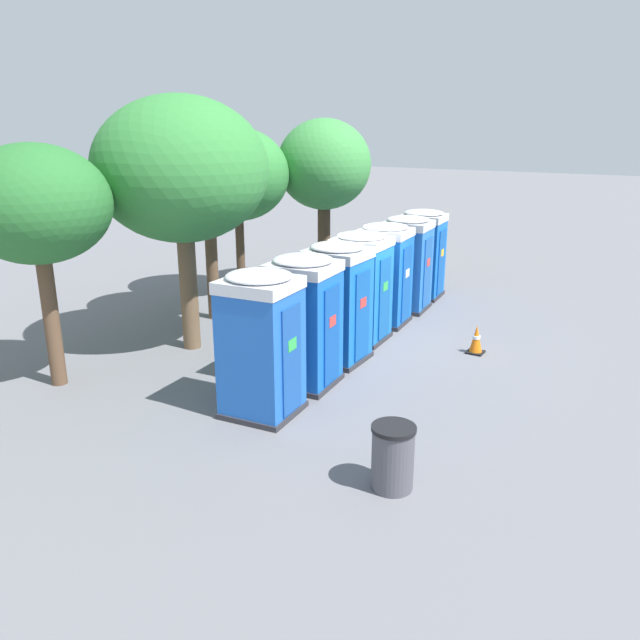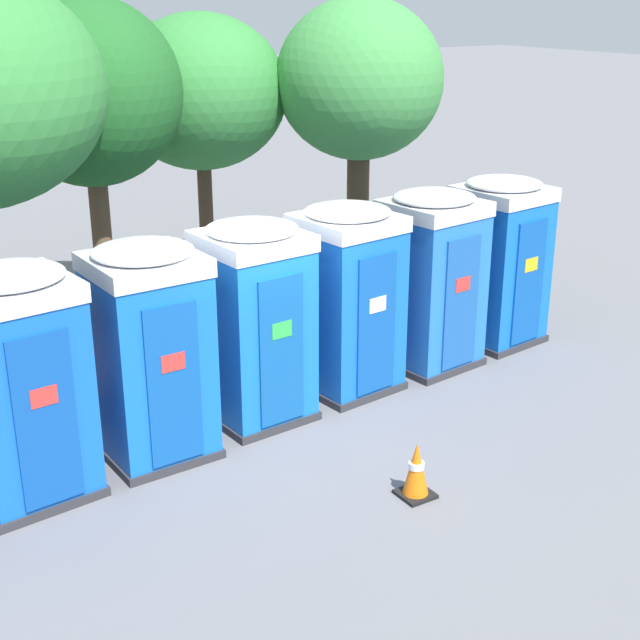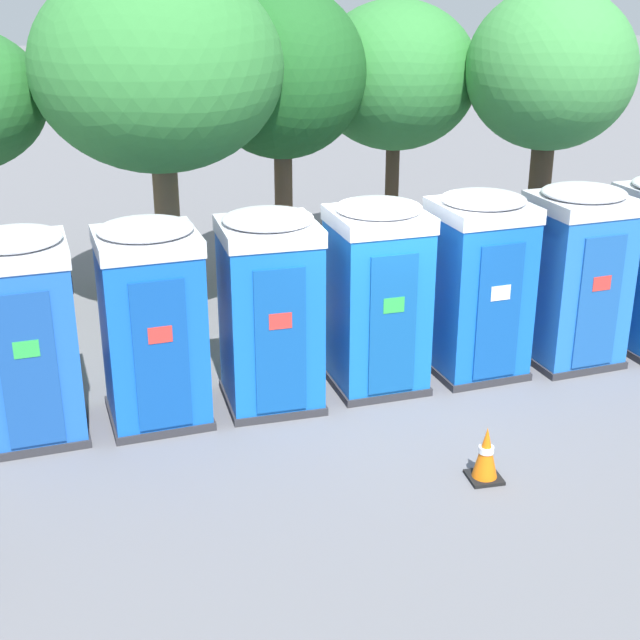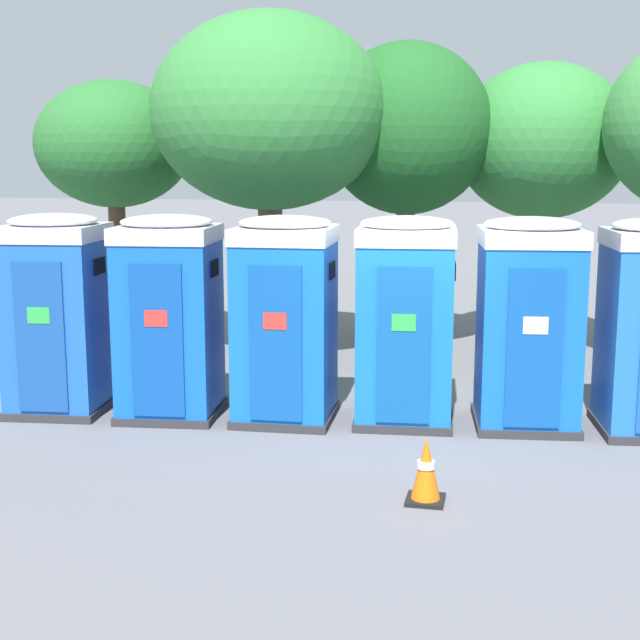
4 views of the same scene
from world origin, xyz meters
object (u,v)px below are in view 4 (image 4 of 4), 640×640
portapotty_4 (528,322)px  street_tree_4 (114,146)px  portapotty_0 (58,313)px  portapotty_3 (405,319)px  traffic_cone (426,471)px  street_tree_3 (407,131)px  street_tree_2 (269,113)px  portapotty_2 (285,318)px  street_tree_1 (543,142)px  portapotty_1 (169,316)px

portapotty_4 → street_tree_4: bearing=152.8°
portapotty_0 → portapotty_3: size_ratio=1.00×
traffic_cone → street_tree_3: bearing=98.8°
portapotty_0 → street_tree_2: 4.69m
portapotty_2 → street_tree_3: street_tree_3 is taller
portapotty_0 → portapotty_3: (4.37, 0.46, -0.00)m
portapotty_2 → street_tree_1: size_ratio=0.53×
street_tree_4 → portapotty_2: bearing=-44.3°
portapotty_3 → street_tree_1: street_tree_1 is taller
portapotty_0 → street_tree_1: bearing=41.6°
portapotty_1 → street_tree_1: bearing=49.0°
portapotty_4 → street_tree_1: (0.20, 4.77, 2.20)m
street_tree_1 → portapotty_3: bearing=-108.7°
street_tree_1 → street_tree_3: size_ratio=0.94×
portapotty_2 → portapotty_3: size_ratio=1.00×
portapotty_4 → portapotty_0: bearing=-174.2°
portapotty_0 → portapotty_3: 4.40m
portapotty_3 → portapotty_1: bearing=-173.1°
portapotty_3 → portapotty_4: (1.46, 0.13, -0.00)m
portapotty_3 → street_tree_4: (-5.45, 3.68, 2.15)m
street_tree_4 → street_tree_3: bearing=4.4°
portapotty_1 → traffic_cone: bearing=-33.3°
portapotty_0 → portapotty_1: 1.47m
portapotty_4 → portapotty_2: bearing=-173.0°
portapotty_3 → street_tree_1: bearing=71.3°
portapotty_0 → street_tree_2: (1.86, 3.42, 2.62)m
portapotty_4 → street_tree_4: 8.06m
portapotty_1 → traffic_cone: size_ratio=3.97×
street_tree_3 → traffic_cone: size_ratio=7.94×
street_tree_3 → traffic_cone: street_tree_3 is taller
street_tree_2 → street_tree_1: bearing=24.9°
portapotty_4 → street_tree_1: bearing=87.6°
portapotty_3 → street_tree_1: (1.66, 4.90, 2.20)m
portapotty_4 → portapotty_1: bearing=-173.6°
street_tree_4 → traffic_cone: 9.22m
portapotty_3 → traffic_cone: 2.83m
street_tree_4 → street_tree_2: bearing=-13.8°
portapotty_2 → portapotty_4: 2.93m
portapotty_1 → portapotty_3: same height
portapotty_2 → street_tree_2: size_ratio=0.47×
street_tree_3 → traffic_cone: (1.03, -6.67, -3.36)m
portapotty_4 → street_tree_2: street_tree_2 is taller
street_tree_1 → traffic_cone: street_tree_1 is taller
street_tree_3 → traffic_cone: 7.54m
portapotty_0 → traffic_cone: 5.44m
portapotty_1 → portapotty_0: bearing=-175.9°
street_tree_3 → street_tree_4: bearing=-175.6°
portapotty_4 → street_tree_1: street_tree_1 is taller
portapotty_0 → traffic_cone: size_ratio=3.97×
portapotty_3 → portapotty_4: same height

